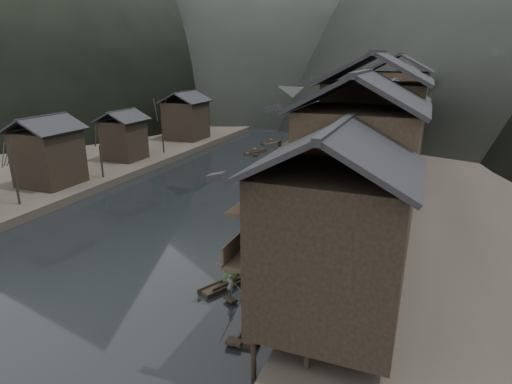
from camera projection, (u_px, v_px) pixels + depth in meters
The scene contains 12 objects.
water at pixel (145, 252), 36.33m from camera, with size 300.00×300.00×0.00m, color black.
left_bank at pixel (118, 137), 83.85m from camera, with size 40.00×200.00×1.20m, color #2D2823.
stilt_houses at pixel (387, 124), 44.47m from camera, with size 9.00×67.60×16.43m.
left_houses at pixel (105, 132), 59.61m from camera, with size 8.10×53.20×8.73m.
bare_trees at pixel (71, 142), 49.53m from camera, with size 3.76×44.03×7.52m.
moored_sampans at pixel (346, 180), 56.33m from camera, with size 3.12×73.84×0.47m.
midriver_boats at pixel (289, 136), 87.54m from camera, with size 4.59×39.32×0.45m.
stone_bridge at pixel (330, 104), 98.46m from camera, with size 40.00×6.00×9.00m.
hero_sampan at pixel (230, 282), 31.06m from camera, with size 3.12×5.08×0.44m.
cargo_heap at pixel (230, 273), 31.11m from camera, with size 1.15×1.51×0.69m, color black.
boatman at pixel (230, 282), 29.00m from camera, with size 0.58×0.38×1.60m, color #4E4E50.
bamboo_pole at pixel (232, 248), 28.15m from camera, with size 0.06×0.06×4.28m, color #8C7A51.
Camera 1 is at (21.01, -27.19, 15.94)m, focal length 30.00 mm.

